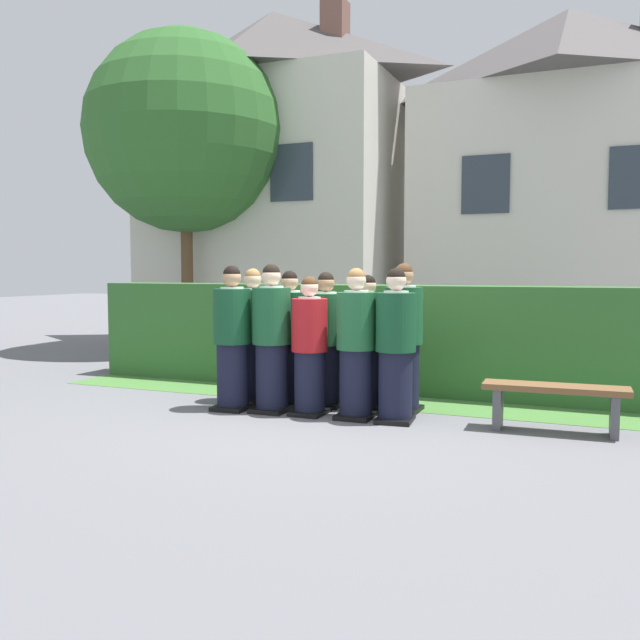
# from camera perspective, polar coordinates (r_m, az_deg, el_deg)

# --- Properties ---
(ground_plane) EXTENTS (60.00, 60.00, 0.00)m
(ground_plane) POSITION_cam_1_polar(r_m,az_deg,el_deg) (7.72, -0.72, -7.92)
(ground_plane) COLOR slate
(student_front_row_0) EXTENTS (0.44, 0.54, 1.67)m
(student_front_row_0) POSITION_cam_1_polar(r_m,az_deg,el_deg) (7.96, -7.36, -1.77)
(student_front_row_0) COLOR black
(student_front_row_0) RESTS_ON ground
(student_front_row_1) EXTENTS (0.44, 0.53, 1.69)m
(student_front_row_1) POSITION_cam_1_polar(r_m,az_deg,el_deg) (7.79, -4.07, -1.81)
(student_front_row_1) COLOR black
(student_front_row_1) RESTS_ON ground
(student_in_red_blazer) EXTENTS (0.40, 0.49, 1.55)m
(student_in_red_blazer) POSITION_cam_1_polar(r_m,az_deg,el_deg) (7.60, -0.90, -2.46)
(student_in_red_blazer) COLOR black
(student_in_red_blazer) RESTS_ON ground
(student_front_row_3) EXTENTS (0.43, 0.48, 1.65)m
(student_front_row_3) POSITION_cam_1_polar(r_m,az_deg,el_deg) (7.43, 3.04, -2.28)
(student_front_row_3) COLOR black
(student_front_row_3) RESTS_ON ground
(student_front_row_4) EXTENTS (0.43, 0.51, 1.65)m
(student_front_row_4) POSITION_cam_1_polar(r_m,az_deg,el_deg) (7.29, 6.36, -2.42)
(student_front_row_4) COLOR black
(student_front_row_4) RESTS_ON ground
(student_rear_row_0) EXTENTS (0.43, 0.49, 1.64)m
(student_rear_row_0) POSITION_cam_1_polar(r_m,az_deg,el_deg) (8.41, -5.62, -1.54)
(student_rear_row_0) COLOR black
(student_rear_row_0) RESTS_ON ground
(student_rear_row_1) EXTENTS (0.42, 0.52, 1.61)m
(student_rear_row_1) POSITION_cam_1_polar(r_m,az_deg,el_deg) (8.24, -2.55, -1.74)
(student_rear_row_1) COLOR black
(student_rear_row_1) RESTS_ON ground
(student_rear_row_2) EXTENTS (0.43, 0.53, 1.60)m
(student_rear_row_2) POSITION_cam_1_polar(r_m,az_deg,el_deg) (8.08, 0.50, -1.91)
(student_rear_row_2) COLOR black
(student_rear_row_2) RESTS_ON ground
(student_rear_row_3) EXTENTS (0.41, 0.50, 1.57)m
(student_rear_row_3) POSITION_cam_1_polar(r_m,az_deg,el_deg) (7.94, 3.99, -2.14)
(student_rear_row_3) COLOR black
(student_rear_row_3) RESTS_ON ground
(student_rear_row_4) EXTENTS (0.44, 0.49, 1.70)m
(student_rear_row_4) POSITION_cam_1_polar(r_m,az_deg,el_deg) (7.81, 6.99, -1.79)
(student_rear_row_4) COLOR black
(student_rear_row_4) RESTS_ON ground
(hedge) EXTENTS (8.12, 0.70, 1.42)m
(hedge) POSITION_cam_1_polar(r_m,az_deg,el_deg) (9.28, 3.72, -1.43)
(hedge) COLOR #33662D
(hedge) RESTS_ON ground
(school_building_main) EXTENTS (6.12, 4.14, 6.96)m
(school_building_main) POSITION_cam_1_polar(r_m,az_deg,el_deg) (15.33, 19.83, 11.26)
(school_building_main) COLOR beige
(school_building_main) RESTS_ON ground
(school_building_annex) EXTENTS (5.69, 3.40, 7.27)m
(school_building_annex) POSITION_cam_1_polar(r_m,az_deg,el_deg) (15.49, -3.93, 11.99)
(school_building_annex) COLOR beige
(school_building_annex) RESTS_ON ground
(oak_tree_left) EXTENTS (4.00, 4.00, 6.37)m
(oak_tree_left) POSITION_cam_1_polar(r_m,az_deg,el_deg) (14.42, -11.24, 15.12)
(oak_tree_left) COLOR brown
(oak_tree_left) RESTS_ON ground
(wooden_bench) EXTENTS (1.41, 0.41, 0.48)m
(wooden_bench) POSITION_cam_1_polar(r_m,az_deg,el_deg) (7.21, 19.10, -6.19)
(wooden_bench) COLOR brown
(wooden_bench) RESTS_ON ground
(lawn_strip) EXTENTS (8.12, 0.90, 0.01)m
(lawn_strip) POSITION_cam_1_polar(r_m,az_deg,el_deg) (8.63, 1.95, -6.60)
(lawn_strip) COLOR #477A38
(lawn_strip) RESTS_ON ground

